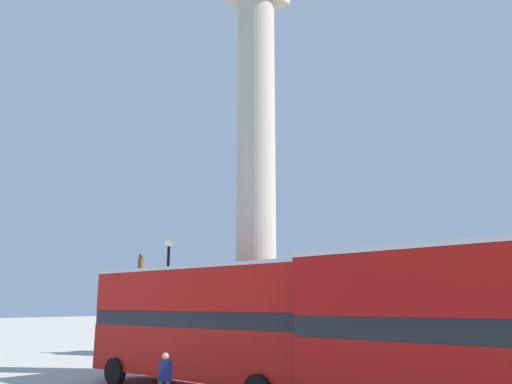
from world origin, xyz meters
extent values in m
plane|color=#ADA89E|center=(0.00, 0.00, 0.00)|extent=(200.00, 200.00, 0.00)
cube|color=#ADA593|center=(0.00, 0.00, 0.50)|extent=(4.95, 4.95, 1.01)
cube|color=#ADA593|center=(0.00, 0.00, 1.51)|extent=(3.56, 3.56, 1.01)
cylinder|color=#ADA593|center=(0.00, 0.00, 10.23)|extent=(1.89, 1.89, 16.43)
cube|color=#B7140F|center=(1.39, -4.58, 1.36)|extent=(10.19, 2.62, 1.73)
cube|color=black|center=(1.39, -4.58, 2.50)|extent=(10.19, 2.56, 0.55)
cube|color=#B7140F|center=(1.39, -4.58, 3.51)|extent=(10.19, 2.62, 1.47)
cube|color=silver|center=(1.39, -4.58, 4.31)|extent=(10.19, 2.62, 0.12)
cylinder|color=black|center=(4.96, -3.29, 0.50)|extent=(1.00, 0.30, 1.00)
cylinder|color=black|center=(-2.17, -3.27, 0.50)|extent=(1.00, 0.30, 1.00)
cylinder|color=black|center=(-2.17, -5.86, 0.50)|extent=(1.00, 0.30, 1.00)
cube|color=#ADA593|center=(-11.55, 2.28, 1.50)|extent=(4.52, 3.91, 3.00)
ellipsoid|color=brown|center=(-11.55, 2.28, 4.56)|extent=(2.28, 1.68, 0.99)
cone|color=brown|center=(-10.63, 2.64, 5.01)|extent=(1.09, 0.86, 1.05)
cylinder|color=brown|center=(-11.55, 2.28, 5.51)|extent=(0.36, 0.36, 0.90)
sphere|color=brown|center=(-11.55, 2.28, 6.10)|extent=(0.28, 0.28, 0.28)
cylinder|color=brown|center=(-11.03, 2.78, 3.53)|extent=(0.20, 0.20, 1.07)
cylinder|color=brown|center=(-10.83, 2.27, 3.53)|extent=(0.20, 0.20, 1.07)
cylinder|color=brown|center=(-12.26, 2.29, 3.53)|extent=(0.20, 0.20, 1.07)
cylinder|color=brown|center=(-12.06, 1.78, 3.53)|extent=(0.20, 0.20, 1.07)
cylinder|color=black|center=(-3.78, -2.06, 0.20)|extent=(0.31, 0.31, 0.40)
cylinder|color=black|center=(-3.78, -2.06, 2.87)|extent=(0.14, 0.14, 5.73)
sphere|color=white|center=(-3.78, -2.06, 5.95)|extent=(0.44, 0.44, 0.44)
cube|color=#191E51|center=(2.70, -7.56, 1.07)|extent=(0.41, 0.42, 0.61)
sphere|color=tan|center=(2.70, -7.56, 1.48)|extent=(0.21, 0.21, 0.21)
camera|label=1|loc=(14.83, -17.96, 3.02)|focal=35.00mm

